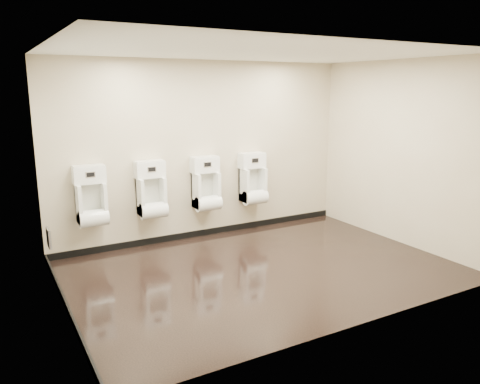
% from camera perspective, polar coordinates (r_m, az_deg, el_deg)
% --- Properties ---
extents(ground, '(5.00, 3.50, 0.00)m').
position_cam_1_polar(ground, '(6.34, 2.75, -9.43)').
color(ground, black).
rests_on(ground, ground).
extents(ceiling, '(5.00, 3.50, 0.00)m').
position_cam_1_polar(ceiling, '(5.90, 3.05, 16.68)').
color(ceiling, silver).
extents(back_wall, '(5.00, 0.02, 2.80)m').
position_cam_1_polar(back_wall, '(7.49, -4.26, 5.05)').
color(back_wall, '#C1B597').
rests_on(back_wall, ground).
extents(front_wall, '(5.00, 0.02, 2.80)m').
position_cam_1_polar(front_wall, '(4.60, 14.53, -0.08)').
color(front_wall, '#C1B597').
rests_on(front_wall, ground).
extents(left_wall, '(0.02, 3.50, 2.80)m').
position_cam_1_polar(left_wall, '(5.11, -21.58, 0.68)').
color(left_wall, '#C1B597').
rests_on(left_wall, ground).
extents(right_wall, '(0.02, 3.50, 2.80)m').
position_cam_1_polar(right_wall, '(7.58, 19.17, 4.48)').
color(right_wall, '#C1B597').
rests_on(right_wall, ground).
extents(tile_overlay_left, '(0.01, 3.50, 2.80)m').
position_cam_1_polar(tile_overlay_left, '(5.12, -21.53, 0.69)').
color(tile_overlay_left, white).
rests_on(tile_overlay_left, ground).
extents(skirting_back, '(5.00, 0.02, 0.10)m').
position_cam_1_polar(skirting_back, '(7.77, -4.06, -4.88)').
color(skirting_back, black).
rests_on(skirting_back, ground).
extents(skirting_left, '(0.02, 3.50, 0.10)m').
position_cam_1_polar(skirting_left, '(5.53, -20.31, -13.11)').
color(skirting_left, black).
rests_on(skirting_left, ground).
extents(access_panel, '(0.04, 0.25, 0.25)m').
position_cam_1_polar(access_panel, '(6.49, -22.28, -5.20)').
color(access_panel, '#9E9EA3').
rests_on(access_panel, left_wall).
extents(urinal_0, '(0.45, 0.34, 0.84)m').
position_cam_1_polar(urinal_0, '(6.88, -17.66, -1.00)').
color(urinal_0, white).
rests_on(urinal_0, back_wall).
extents(urinal_1, '(0.45, 0.34, 0.84)m').
position_cam_1_polar(urinal_1, '(7.10, -10.73, -0.22)').
color(urinal_1, white).
rests_on(urinal_1, back_wall).
extents(urinal_2, '(0.45, 0.34, 0.84)m').
position_cam_1_polar(urinal_2, '(7.42, -4.13, 0.53)').
color(urinal_2, white).
rests_on(urinal_2, back_wall).
extents(urinal_3, '(0.45, 0.34, 0.84)m').
position_cam_1_polar(urinal_3, '(7.82, 1.61, 1.18)').
color(urinal_3, white).
rests_on(urinal_3, back_wall).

